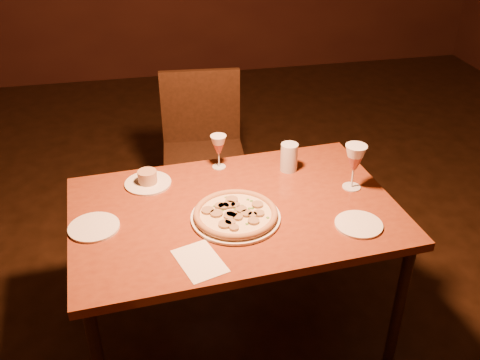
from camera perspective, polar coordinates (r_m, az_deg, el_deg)
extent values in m
plane|color=black|center=(2.70, 4.44, -14.51)|extent=(7.00, 7.00, 0.00)
cube|color=brown|center=(2.19, -0.58, -3.40)|extent=(1.36, 0.93, 0.04)
cylinder|color=black|center=(2.64, -15.44, -7.19)|extent=(0.05, 0.05, 0.67)
cylinder|color=black|center=(2.36, 16.56, -13.00)|extent=(0.05, 0.05, 0.67)
cylinder|color=black|center=(2.84, 9.29, -3.31)|extent=(0.05, 0.05, 0.67)
cube|color=black|center=(2.99, -3.83, 2.17)|extent=(0.48, 0.48, 0.04)
cube|color=black|center=(3.07, -4.23, 7.87)|extent=(0.45, 0.07, 0.43)
cylinder|color=black|center=(2.96, -6.95, -3.97)|extent=(0.04, 0.04, 0.46)
cylinder|color=black|center=(3.27, -7.05, -0.33)|extent=(0.04, 0.04, 0.46)
cylinder|color=black|center=(2.98, 0.03, -3.52)|extent=(0.04, 0.04, 0.46)
cylinder|color=black|center=(3.28, -0.72, 0.06)|extent=(0.04, 0.04, 0.46)
cylinder|color=white|center=(2.11, -0.47, -4.01)|extent=(0.35, 0.35, 0.01)
cylinder|color=beige|center=(2.10, -0.47, -3.72)|extent=(0.32, 0.32, 0.01)
torus|color=#B1794D|center=(2.10, -0.47, -3.58)|extent=(0.33, 0.33, 0.03)
cylinder|color=white|center=(2.36, -9.78, -0.32)|extent=(0.20, 0.20, 0.01)
cylinder|color=tan|center=(2.35, -9.85, 0.34)|extent=(0.08, 0.08, 0.06)
cylinder|color=silver|center=(2.42, 5.25, 2.44)|extent=(0.08, 0.08, 0.13)
cylinder|color=white|center=(2.13, -15.32, -4.88)|extent=(0.20, 0.20, 0.01)
cylinder|color=white|center=(2.12, 12.55, -4.65)|extent=(0.19, 0.19, 0.01)
cube|color=white|center=(1.91, -4.32, -8.61)|extent=(0.19, 0.24, 0.00)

